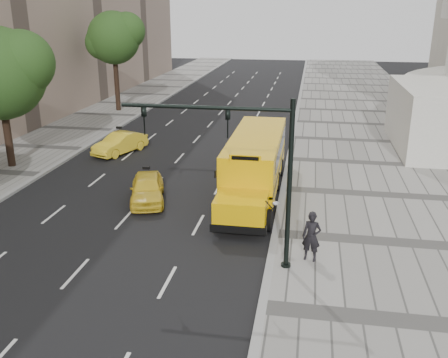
% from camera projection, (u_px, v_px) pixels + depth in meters
% --- Properties ---
extents(ground, '(140.00, 140.00, 0.00)m').
position_uv_depth(ground, '(174.00, 185.00, 27.47)').
color(ground, black).
rests_on(ground, ground).
extents(sidewalk_museum, '(12.00, 140.00, 0.15)m').
position_uv_depth(sidewalk_museum, '(401.00, 197.00, 25.50)').
color(sidewalk_museum, gray).
rests_on(sidewalk_museum, ground).
extents(curb_museum, '(0.30, 140.00, 0.15)m').
position_uv_depth(curb_museum, '(283.00, 190.00, 26.47)').
color(curb_museum, gray).
rests_on(curb_museum, ground).
extents(curb_far, '(0.30, 140.00, 0.15)m').
position_uv_depth(curb_far, '(40.00, 175.00, 28.75)').
color(curb_far, gray).
rests_on(curb_far, ground).
extents(tree_b, '(5.97, 5.31, 8.32)m').
position_uv_depth(tree_b, '(0.00, 73.00, 28.46)').
color(tree_b, black).
rests_on(tree_b, ground).
extents(tree_c, '(5.25, 4.67, 9.00)m').
position_uv_depth(tree_c, '(115.00, 37.00, 44.48)').
color(tree_c, black).
rests_on(tree_c, ground).
extents(school_bus, '(2.96, 11.56, 3.19)m').
position_uv_depth(school_bus, '(255.00, 159.00, 25.96)').
color(school_bus, '#EBAF03').
rests_on(school_bus, ground).
extents(taxi_near, '(2.71, 4.32, 1.37)m').
position_uv_depth(taxi_near, '(147.00, 188.00, 24.91)').
color(taxi_near, yellow).
rests_on(taxi_near, ground).
extents(taxi_far, '(2.87, 4.36, 1.36)m').
position_uv_depth(taxi_far, '(120.00, 143.00, 33.17)').
color(taxi_far, yellow).
rests_on(taxi_far, ground).
extents(pedestrian, '(0.79, 0.60, 1.94)m').
position_uv_depth(pedestrian, '(311.00, 237.00, 18.69)').
color(pedestrian, black).
rests_on(pedestrian, sidewalk_museum).
extents(traffic_signal, '(6.18, 0.36, 6.40)m').
position_uv_depth(traffic_signal, '(250.00, 163.00, 17.48)').
color(traffic_signal, black).
rests_on(traffic_signal, ground).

